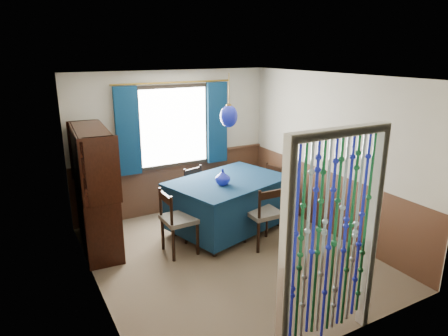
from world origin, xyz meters
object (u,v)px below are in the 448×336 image
sideboard (96,208)px  chair_near (264,214)px  pendant_lamp (229,116)px  vase_table (223,178)px  bowl_shelf (102,170)px  chair_right (268,188)px  vase_sideboard (95,178)px  dining_table (228,202)px  chair_left (177,220)px  chair_far (199,192)px

sideboard → chair_near: bearing=-23.8°
pendant_lamp → vase_table: bearing=-140.1°
pendant_lamp → bowl_shelf: pendant_lamp is taller
chair_right → vase_sideboard: size_ratio=4.37×
sideboard → bowl_shelf: 0.71m
dining_table → chair_left: (-1.00, -0.29, 0.01)m
chair_near → bowl_shelf: bearing=158.4°
vase_table → bowl_shelf: 1.75m
sideboard → chair_right: bearing=1.3°
dining_table → bowl_shelf: bearing=159.8°
pendant_lamp → vase_table: pendant_lamp is taller
chair_near → chair_right: (0.78, 1.00, -0.04)m
dining_table → pendant_lamp: 1.38m
chair_left → chair_right: 2.06m
chair_far → chair_left: bearing=35.0°
chair_left → vase_table: 0.94m
chair_far → sideboard: 1.80m
chair_left → bowl_shelf: 1.25m
pendant_lamp → bowl_shelf: bearing=175.4°
chair_right → vase_table: size_ratio=4.00×
chair_far → pendant_lamp: size_ratio=1.10×
chair_right → vase_sideboard: (-2.87, 0.41, 0.53)m
chair_right → chair_left: bearing=93.6°
sideboard → chair_far: bearing=13.2°
chair_near → pendant_lamp: pendant_lamp is taller
chair_near → chair_right: chair_near is taller
chair_right → bowl_shelf: 2.98m
chair_left → sideboard: bearing=-129.3°
bowl_shelf → chair_near: bearing=-22.3°
dining_table → vase_sideboard: bearing=144.2°
chair_near → chair_right: 1.27m
vase_sideboard → dining_table: bearing=-20.3°
chair_near → chair_right: size_ratio=1.09×
sideboard → dining_table: bearing=-8.7°
vase_table → vase_sideboard: (-1.70, 0.86, 0.02)m
chair_far → dining_table: bearing=87.8°
dining_table → sideboard: bearing=151.4°
vase_sideboard → chair_near: bearing=-33.9°
bowl_shelf → dining_table: bearing=-4.6°
chair_far → vase_table: size_ratio=4.03×
chair_far → sideboard: size_ratio=0.49×
dining_table → sideboard: sideboard is taller
chair_far → pendant_lamp: 1.59m
chair_right → sideboard: size_ratio=0.49×
vase_table → pendant_lamp: bearing=39.9°
chair_far → chair_near: bearing=88.9°
chair_near → vase_sideboard: 2.57m
sideboard → vase_sideboard: 0.46m
sideboard → vase_table: bearing=-14.9°
dining_table → chair_near: chair_near is taller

